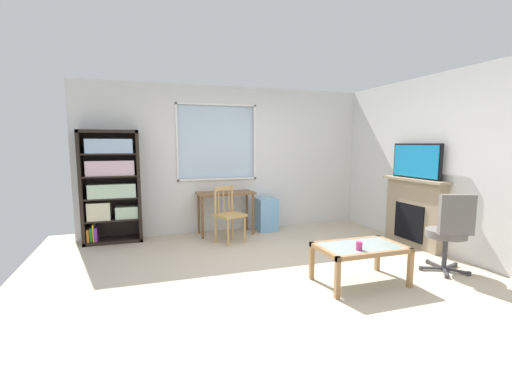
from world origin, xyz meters
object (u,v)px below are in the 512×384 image
at_px(fireplace, 414,212).
at_px(wooden_chair, 229,214).
at_px(bookshelf, 111,184).
at_px(plastic_drawer_unit, 266,214).
at_px(coffee_table, 360,251).
at_px(office_chair, 450,229).
at_px(tv, 416,161).
at_px(sippy_cup, 359,246).
at_px(desk_under_window, 226,199).

bearing_deg(fireplace, wooden_chair, 157.89).
bearing_deg(bookshelf, wooden_chair, -19.31).
height_order(bookshelf, plastic_drawer_unit, bookshelf).
xyz_separation_m(plastic_drawer_unit, coffee_table, (0.14, -2.71, 0.08)).
xyz_separation_m(fireplace, coffee_table, (-1.70, -1.05, -0.15)).
relative_size(wooden_chair, coffee_table, 0.93).
height_order(plastic_drawer_unit, coffee_table, plastic_drawer_unit).
relative_size(wooden_chair, office_chair, 0.90).
relative_size(bookshelf, wooden_chair, 2.00).
relative_size(fireplace, tv, 1.25).
relative_size(bookshelf, plastic_drawer_unit, 3.01).
height_order(fireplace, tv, tv).
bearing_deg(sippy_cup, coffee_table, 50.69).
bearing_deg(desk_under_window, tv, -31.79).
height_order(desk_under_window, wooden_chair, wooden_chair).
bearing_deg(wooden_chair, office_chair, -45.08).
distance_m(wooden_chair, fireplace, 2.91).
distance_m(wooden_chair, sippy_cup, 2.45).
relative_size(bookshelf, fireplace, 1.52).
bearing_deg(plastic_drawer_unit, fireplace, -42.04).
bearing_deg(desk_under_window, office_chair, -52.02).
xyz_separation_m(wooden_chair, sippy_cup, (0.88, -2.29, 0.03)).
distance_m(bookshelf, office_chair, 4.92).
xyz_separation_m(bookshelf, tv, (4.46, -1.72, 0.37)).
distance_m(desk_under_window, fireplace, 3.08).
height_order(fireplace, coffee_table, fireplace).
xyz_separation_m(bookshelf, office_chair, (3.99, -2.84, -0.40)).
distance_m(bookshelf, fireplace, 4.82).
distance_m(wooden_chair, office_chair, 3.13).
distance_m(bookshelf, desk_under_window, 1.89).
xyz_separation_m(tv, sippy_cup, (-1.80, -1.19, -0.83)).
distance_m(fireplace, office_chair, 1.22).
height_order(bookshelf, office_chair, bookshelf).
bearing_deg(wooden_chair, coffee_table, -65.12).
height_order(wooden_chair, coffee_table, wooden_chair).
relative_size(coffee_table, sippy_cup, 10.80).
distance_m(tv, office_chair, 1.44).
relative_size(wooden_chair, fireplace, 0.76).
relative_size(fireplace, office_chair, 1.19).
relative_size(desk_under_window, tv, 1.04).
distance_m(desk_under_window, tv, 3.14).
bearing_deg(coffee_table, fireplace, 31.59).
relative_size(office_chair, coffee_table, 1.03).
distance_m(plastic_drawer_unit, office_chair, 3.11).
bearing_deg(sippy_cup, desk_under_window, 105.95).
height_order(tv, office_chair, tv).
xyz_separation_m(fireplace, office_chair, (-0.49, -1.12, 0.02)).
distance_m(bookshelf, sippy_cup, 3.97).
bearing_deg(wooden_chair, bookshelf, 160.69).
bearing_deg(office_chair, tv, 67.39).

